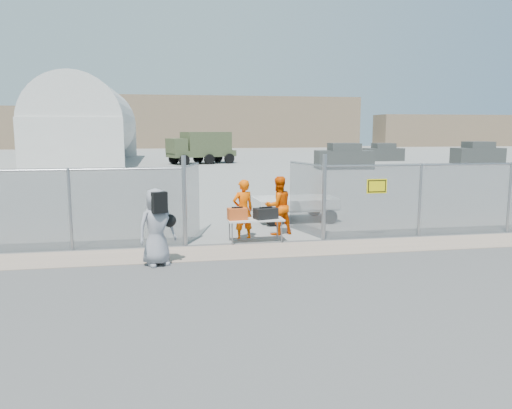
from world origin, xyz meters
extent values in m
plane|color=#414141|center=(0.00, 0.00, 0.00)|extent=(160.00, 160.00, 0.00)
cube|color=gray|center=(0.00, 42.00, 0.01)|extent=(160.00, 80.00, 0.01)
cube|color=gray|center=(0.00, 1.00, 0.01)|extent=(44.00, 1.60, 0.01)
cube|color=#CD501C|center=(-0.53, 2.04, 0.84)|extent=(0.55, 0.39, 0.33)
cube|color=black|center=(0.28, 2.03, 0.83)|extent=(0.71, 0.52, 0.31)
imported|color=#F35400|center=(-0.30, 2.45, 0.88)|extent=(0.74, 0.58, 1.77)
imported|color=#F35400|center=(0.87, 2.97, 0.90)|extent=(1.02, 0.89, 1.79)
imported|color=gray|center=(-2.73, 0.09, 0.92)|extent=(1.06, 0.89, 1.84)
camera|label=1|loc=(-2.49, -11.68, 3.19)|focal=35.00mm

